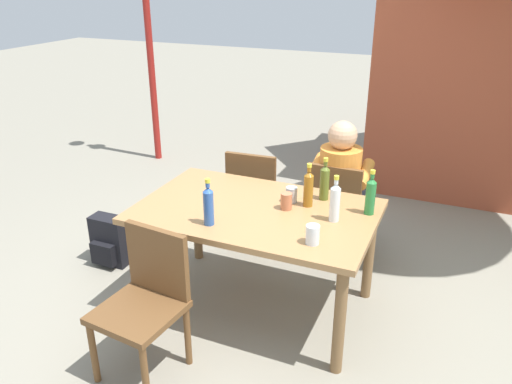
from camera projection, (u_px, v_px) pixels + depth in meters
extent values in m
plane|color=gray|center=(256.00, 304.00, 3.65)|extent=(24.00, 24.00, 0.00)
cube|color=#A37547|center=(256.00, 211.00, 3.35)|extent=(1.55, 0.99, 0.04)
cylinder|color=brown|center=(136.00, 269.00, 3.41)|extent=(0.07, 0.07, 0.72)
cylinder|color=brown|center=(340.00, 321.00, 2.90)|extent=(0.07, 0.07, 0.72)
cylinder|color=brown|center=(197.00, 218.00, 4.10)|extent=(0.07, 0.07, 0.72)
cylinder|color=brown|center=(369.00, 253.00, 3.60)|extent=(0.07, 0.07, 0.72)
cube|color=brown|center=(339.00, 210.00, 4.08)|extent=(0.45, 0.45, 0.04)
cube|color=brown|center=(334.00, 193.00, 3.83)|extent=(0.42, 0.05, 0.42)
cylinder|color=brown|center=(365.00, 229.00, 4.26)|extent=(0.04, 0.04, 0.41)
cylinder|color=brown|center=(322.00, 221.00, 4.40)|extent=(0.04, 0.04, 0.41)
cylinder|color=brown|center=(354.00, 250.00, 3.94)|extent=(0.04, 0.04, 0.41)
cylinder|color=brown|center=(308.00, 240.00, 4.09)|extent=(0.04, 0.04, 0.41)
cube|color=brown|center=(259.00, 196.00, 4.34)|extent=(0.47, 0.47, 0.04)
cube|color=brown|center=(250.00, 179.00, 4.07)|extent=(0.42, 0.07, 0.42)
cylinder|color=brown|center=(286.00, 214.00, 4.53)|extent=(0.04, 0.04, 0.41)
cylinder|color=brown|center=(246.00, 208.00, 4.65)|extent=(0.04, 0.04, 0.41)
cylinder|color=brown|center=(273.00, 233.00, 4.20)|extent=(0.04, 0.04, 0.41)
cylinder|color=brown|center=(230.00, 226.00, 4.32)|extent=(0.04, 0.04, 0.41)
cube|color=brown|center=(138.00, 312.00, 2.86)|extent=(0.48, 0.48, 0.04)
cube|color=brown|center=(158.00, 261.00, 2.93)|extent=(0.42, 0.08, 0.42)
cylinder|color=brown|center=(94.00, 352.00, 2.89)|extent=(0.04, 0.04, 0.41)
cylinder|color=brown|center=(145.00, 376.00, 2.72)|extent=(0.04, 0.04, 0.41)
cylinder|color=brown|center=(139.00, 316.00, 3.19)|extent=(0.04, 0.04, 0.41)
cylinder|color=brown|center=(188.00, 336.00, 3.02)|extent=(0.04, 0.04, 0.41)
cylinder|color=orange|center=(339.00, 180.00, 3.93)|extent=(0.32, 0.32, 0.52)
sphere|color=tan|center=(343.00, 135.00, 3.79)|extent=(0.22, 0.22, 0.22)
cylinder|color=#383847|center=(354.00, 202.00, 4.17)|extent=(0.14, 0.40, 0.14)
cylinder|color=#383847|center=(358.00, 217.00, 4.43)|extent=(0.11, 0.11, 0.45)
cylinder|color=orange|center=(365.00, 174.00, 3.83)|extent=(0.09, 0.31, 0.16)
cylinder|color=#383847|center=(333.00, 199.00, 4.24)|extent=(0.14, 0.40, 0.14)
cylinder|color=#383847|center=(337.00, 213.00, 4.49)|extent=(0.11, 0.11, 0.45)
cylinder|color=orange|center=(316.00, 167.00, 3.97)|extent=(0.09, 0.31, 0.16)
cylinder|color=#996019|center=(308.00, 191.00, 3.34)|extent=(0.06, 0.06, 0.21)
cone|color=#996019|center=(309.00, 174.00, 3.29)|extent=(0.06, 0.06, 0.03)
cylinder|color=#996019|center=(309.00, 169.00, 3.28)|extent=(0.03, 0.03, 0.03)
cylinder|color=yellow|center=(309.00, 166.00, 3.27)|extent=(0.03, 0.03, 0.02)
cylinder|color=#2D56A3|center=(209.00, 208.00, 3.10)|extent=(0.06, 0.06, 0.22)
cone|color=#2D56A3|center=(208.00, 190.00, 3.05)|extent=(0.06, 0.06, 0.03)
cylinder|color=#2D56A3|center=(208.00, 185.00, 3.03)|extent=(0.03, 0.03, 0.03)
cylinder|color=yellow|center=(207.00, 181.00, 3.02)|extent=(0.03, 0.03, 0.02)
cylinder|color=#287A38|center=(370.00, 198.00, 3.23)|extent=(0.06, 0.06, 0.22)
cone|color=#287A38|center=(372.00, 180.00, 3.18)|extent=(0.06, 0.06, 0.03)
cylinder|color=#287A38|center=(372.00, 176.00, 3.17)|extent=(0.03, 0.03, 0.03)
cylinder|color=yellow|center=(373.00, 172.00, 3.16)|extent=(0.03, 0.03, 0.02)
cylinder|color=white|center=(335.00, 205.00, 3.14)|extent=(0.06, 0.06, 0.22)
cone|color=white|center=(336.00, 186.00, 3.09)|extent=(0.06, 0.06, 0.03)
cylinder|color=white|center=(336.00, 182.00, 3.08)|extent=(0.03, 0.03, 0.03)
cylinder|color=yellow|center=(337.00, 178.00, 3.07)|extent=(0.03, 0.03, 0.02)
cylinder|color=#566623|center=(324.00, 185.00, 3.44)|extent=(0.06, 0.06, 0.22)
cone|color=#566623|center=(325.00, 168.00, 3.39)|extent=(0.06, 0.06, 0.03)
cylinder|color=#566623|center=(326.00, 163.00, 3.38)|extent=(0.03, 0.03, 0.03)
cylinder|color=yellow|center=(326.00, 160.00, 3.37)|extent=(0.03, 0.03, 0.02)
cylinder|color=#BC6B47|center=(286.00, 201.00, 3.32)|extent=(0.08, 0.08, 0.11)
cylinder|color=#B2B7BC|center=(291.00, 195.00, 3.42)|extent=(0.08, 0.08, 0.11)
cylinder|color=silver|center=(313.00, 235.00, 2.90)|extent=(0.08, 0.08, 0.11)
cube|color=black|center=(110.00, 240.00, 4.09)|extent=(0.29, 0.15, 0.41)
cube|color=black|center=(103.00, 254.00, 4.03)|extent=(0.21, 0.06, 0.18)
cube|color=#9E472D|center=(464.00, 80.00, 5.55)|extent=(1.71, 1.87, 2.20)
cylinder|color=maroon|center=(150.00, 55.00, 5.98)|extent=(0.08, 0.08, 2.56)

